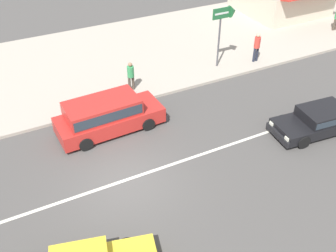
# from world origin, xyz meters

# --- Properties ---
(ground_plane) EXTENTS (160.00, 160.00, 0.00)m
(ground_plane) POSITION_xyz_m (0.00, 0.00, 0.00)
(ground_plane) COLOR #4C4947
(lane_centre_stripe) EXTENTS (50.40, 0.14, 0.01)m
(lane_centre_stripe) POSITION_xyz_m (0.00, 0.00, 0.00)
(lane_centre_stripe) COLOR silver
(lane_centre_stripe) RESTS_ON ground
(kerb_strip) EXTENTS (68.00, 10.00, 0.15)m
(kerb_strip) POSITION_xyz_m (0.00, 9.80, 0.07)
(kerb_strip) COLOR #ADA393
(kerb_strip) RESTS_ON ground
(hatchback_black_0) EXTENTS (3.94, 2.05, 1.10)m
(hatchback_black_0) POSITION_xyz_m (8.81, -0.85, 0.59)
(hatchback_black_0) COLOR black
(hatchback_black_0) RESTS_ON ground
(minivan_red_1) EXTENTS (4.88, 2.07, 1.56)m
(minivan_red_1) POSITION_xyz_m (0.50, 3.36, 0.85)
(minivan_red_1) COLOR red
(minivan_red_1) RESTS_ON ground
(arrow_signboard) EXTENTS (1.40, 0.64, 3.40)m
(arrow_signboard) POSITION_xyz_m (8.48, 6.09, 3.01)
(arrow_signboard) COLOR #4C4C51
(arrow_signboard) RESTS_ON kerb_strip
(pedestrian_mid_kerb) EXTENTS (0.34, 0.34, 1.71)m
(pedestrian_mid_kerb) POSITION_xyz_m (10.29, 5.63, 1.15)
(pedestrian_mid_kerb) COLOR #232838
(pedestrian_mid_kerb) RESTS_ON kerb_strip
(pedestrian_by_shop) EXTENTS (0.34, 0.34, 1.54)m
(pedestrian_by_shop) POSITION_xyz_m (2.68, 5.88, 1.04)
(pedestrian_by_shop) COLOR #4C4238
(pedestrian_by_shop) RESTS_ON kerb_strip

